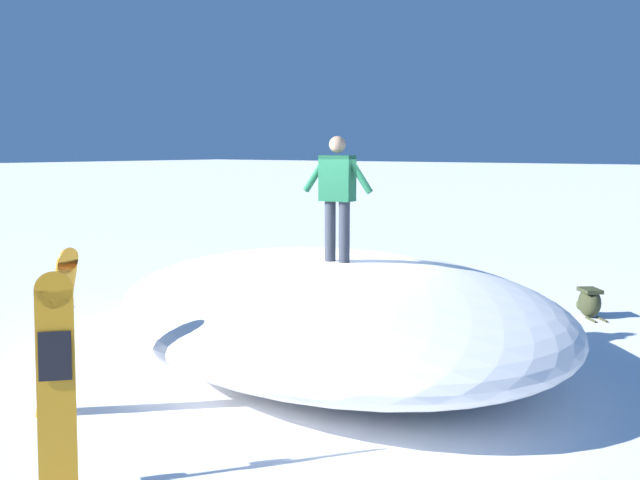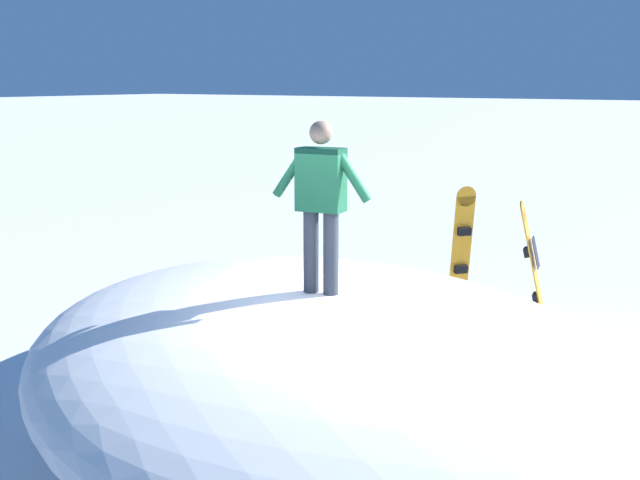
# 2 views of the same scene
# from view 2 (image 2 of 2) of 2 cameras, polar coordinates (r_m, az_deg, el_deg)

# --- Properties ---
(ground) EXTENTS (240.00, 240.00, 0.00)m
(ground) POSITION_cam_2_polar(r_m,az_deg,el_deg) (7.28, 3.85, -13.91)
(ground) COLOR white
(snow_mound) EXTENTS (8.23, 8.92, 1.21)m
(snow_mound) POSITION_cam_2_polar(r_m,az_deg,el_deg) (7.21, 0.66, -8.89)
(snow_mound) COLOR white
(snow_mound) RESTS_ON ground
(snowboarder_standing) EXTENTS (0.28, 0.97, 1.57)m
(snowboarder_standing) POSITION_cam_2_polar(r_m,az_deg,el_deg) (6.99, 0.07, 3.15)
(snowboarder_standing) COLOR #333842
(snowboarder_standing) RESTS_ON snow_mound
(snowboard_primary_upright) EXTENTS (0.34, 0.47, 1.70)m
(snowboard_primary_upright) POSITION_cam_2_polar(r_m,az_deg,el_deg) (9.89, 15.39, -1.95)
(snowboard_primary_upright) COLOR orange
(snowboard_primary_upright) RESTS_ON ground
(snowboard_secondary_upright) EXTENTS (0.36, 0.36, 1.70)m
(snowboard_secondary_upright) POSITION_cam_2_polar(r_m,az_deg,el_deg) (11.13, 10.39, -0.21)
(snowboard_secondary_upright) COLOR orange
(snowboard_secondary_upright) RESTS_ON ground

